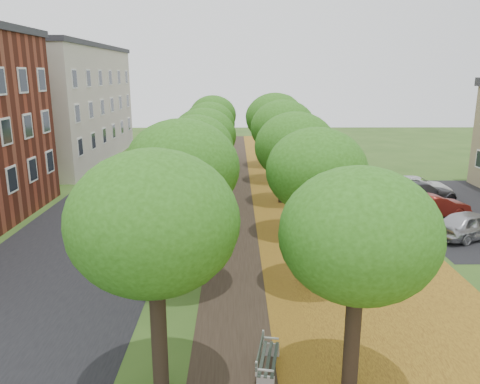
{
  "coord_description": "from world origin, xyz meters",
  "views": [
    {
      "loc": [
        -0.3,
        -10.35,
        7.87
      ],
      "look_at": [
        -0.08,
        10.78,
        2.5
      ],
      "focal_mm": 35.0,
      "sensor_mm": 36.0,
      "label": 1
    }
  ],
  "objects_px": {
    "car_silver": "(471,225)",
    "car_grey": "(419,193)",
    "car_red": "(435,206)",
    "bench": "(267,359)",
    "car_white": "(417,186)"
  },
  "relations": [
    {
      "from": "bench",
      "to": "car_white",
      "type": "distance_m",
      "value": 22.06
    },
    {
      "from": "car_grey",
      "to": "car_white",
      "type": "relative_size",
      "value": 1.14
    },
    {
      "from": "bench",
      "to": "car_grey",
      "type": "height_order",
      "value": "car_grey"
    },
    {
      "from": "car_grey",
      "to": "bench",
      "type": "bearing_deg",
      "value": 127.25
    },
    {
      "from": "car_silver",
      "to": "car_grey",
      "type": "height_order",
      "value": "car_grey"
    },
    {
      "from": "car_white",
      "to": "car_silver",
      "type": "bearing_deg",
      "value": -166.12
    },
    {
      "from": "car_silver",
      "to": "car_white",
      "type": "bearing_deg",
      "value": -26.89
    },
    {
      "from": "car_silver",
      "to": "car_grey",
      "type": "relative_size",
      "value": 0.8
    },
    {
      "from": "car_silver",
      "to": "car_grey",
      "type": "distance_m",
      "value": 6.01
    },
    {
      "from": "bench",
      "to": "car_red",
      "type": "relative_size",
      "value": 0.45
    },
    {
      "from": "car_silver",
      "to": "car_grey",
      "type": "xyz_separation_m",
      "value": [
        -0.28,
        6.0,
        0.05
      ]
    },
    {
      "from": "car_grey",
      "to": "car_red",
      "type": "bearing_deg",
      "value": 159.52
    },
    {
      "from": "car_red",
      "to": "car_grey",
      "type": "height_order",
      "value": "car_grey"
    },
    {
      "from": "car_red",
      "to": "car_silver",
      "type": "bearing_deg",
      "value": 173.94
    },
    {
      "from": "bench",
      "to": "car_red",
      "type": "distance_m",
      "value": 17.6
    }
  ]
}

